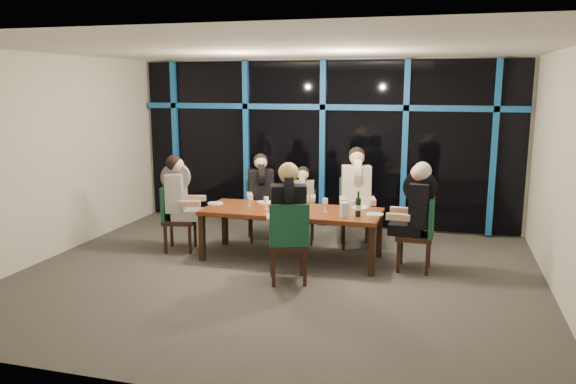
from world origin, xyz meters
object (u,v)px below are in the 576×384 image
diner_far_mid (303,194)px  wine_bottle (358,207)px  chair_near_mid (289,239)px  diner_far_left (261,184)px  diner_end_right (417,200)px  chair_end_left (174,215)px  chair_far_left (261,206)px  water_pitcher (344,210)px  chair_end_right (422,230)px  chair_far_right (355,208)px  chair_far_mid (303,213)px  diner_end_left (179,189)px  dining_table (292,214)px  diner_near_mid (288,205)px  diner_far_right (356,183)px

diner_far_mid → wine_bottle: 1.50m
chair_near_mid → diner_far_left: 2.18m
chair_near_mid → diner_end_right: bearing=-166.5°
chair_end_left → diner_end_right: (3.65, 0.04, 0.42)m
chair_far_left → water_pitcher: (1.62, -1.22, 0.31)m
chair_end_right → wine_bottle: size_ratio=2.91×
chair_far_right → chair_far_mid: bearing=168.7°
diner_end_left → wine_bottle: bearing=-105.6°
chair_end_right → diner_far_mid: bearing=-113.5°
dining_table → wine_bottle: size_ratio=7.27×
chair_near_mid → chair_end_right: bearing=-168.0°
chair_far_left → chair_near_mid: 2.24m
chair_end_right → chair_far_left: bearing=-108.4°
chair_far_mid → water_pitcher: bearing=-64.0°
diner_end_left → diner_near_mid: size_ratio=0.94×
diner_far_right → water_pitcher: bearing=-103.1°
chair_near_mid → diner_end_left: 2.29m
chair_near_mid → diner_far_left: diner_far_left is taller
chair_far_left → diner_far_right: bearing=-25.8°
chair_far_mid → wine_bottle: (1.07, -1.13, 0.41)m
dining_table → diner_end_right: bearing=-0.8°
diner_end_right → chair_far_right: bearing=-133.8°
chair_end_left → diner_far_left: diner_far_left is taller
chair_near_mid → diner_near_mid: 0.44m
dining_table → diner_end_left: (-1.79, -0.05, 0.29)m
diner_end_right → water_pitcher: 1.00m
dining_table → diner_end_left: 1.81m
chair_far_mid → diner_end_left: (-1.72, -1.00, 0.50)m
chair_far_mid → diner_end_left: size_ratio=0.86×
chair_near_mid → wine_bottle: (0.76, 0.86, 0.28)m
diner_far_left → water_pitcher: size_ratio=4.56×
chair_far_mid → chair_far_right: size_ratio=0.79×
chair_end_left → chair_end_right: size_ratio=0.98×
chair_end_right → diner_end_left: bearing=-87.9°
chair_far_right → diner_end_left: diner_end_left is taller
chair_far_mid → diner_near_mid: size_ratio=0.81×
diner_far_left → diner_near_mid: bearing=-85.9°
chair_end_right → diner_far_left: 2.80m
wine_bottle → chair_near_mid: bearing=-131.4°
dining_table → chair_far_left: (-0.80, 0.95, -0.13)m
dining_table → diner_near_mid: (0.21, -0.95, 0.35)m
chair_near_mid → diner_end_left: size_ratio=1.09×
diner_far_mid → diner_far_right: 0.89m
wine_bottle → diner_far_mid: bearing=135.1°
diner_far_right → diner_end_left: size_ratio=1.06×
chair_far_mid → diner_far_right: size_ratio=0.81×
chair_near_mid → diner_near_mid: (-0.03, 0.09, 0.43)m
chair_far_right → diner_near_mid: diner_near_mid is taller
diner_far_left → water_pitcher: diner_far_left is taller
diner_near_mid → chair_end_left: bearing=-42.7°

